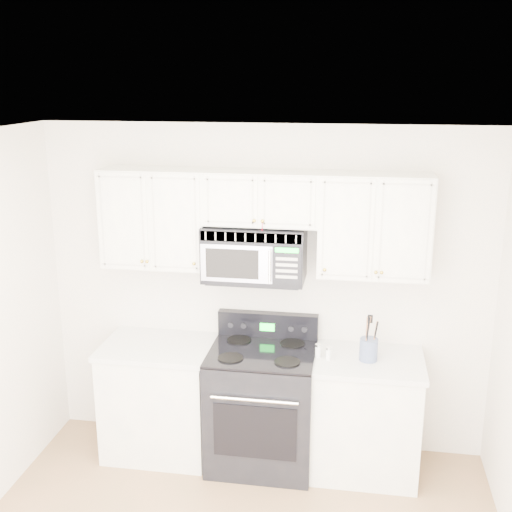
# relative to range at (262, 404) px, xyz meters

# --- Properties ---
(room) EXTENTS (3.51, 3.51, 2.61)m
(room) POSITION_rel_range_xyz_m (-0.03, -1.41, 0.82)
(room) COLOR #926746
(room) RESTS_ON ground
(base_cabinet_left) EXTENTS (0.86, 0.65, 0.92)m
(base_cabinet_left) POSITION_rel_range_xyz_m (-0.83, 0.02, -0.06)
(base_cabinet_left) COLOR white
(base_cabinet_left) RESTS_ON ground
(base_cabinet_right) EXTENTS (0.86, 0.65, 0.92)m
(base_cabinet_right) POSITION_rel_range_xyz_m (0.77, 0.02, -0.06)
(base_cabinet_right) COLOR white
(base_cabinet_right) RESTS_ON ground
(range) EXTENTS (0.80, 0.72, 1.13)m
(range) POSITION_rel_range_xyz_m (0.00, 0.00, 0.00)
(range) COLOR black
(range) RESTS_ON ground
(upper_cabinets) EXTENTS (2.44, 0.37, 0.75)m
(upper_cabinets) POSITION_rel_range_xyz_m (-0.03, 0.17, 1.45)
(upper_cabinets) COLOR white
(upper_cabinets) RESTS_ON ground
(microwave) EXTENTS (0.76, 0.43, 0.42)m
(microwave) POSITION_rel_range_xyz_m (-0.08, 0.14, 1.17)
(microwave) COLOR black
(microwave) RESTS_ON ground
(utensil_crock) EXTENTS (0.13, 0.13, 0.35)m
(utensil_crock) POSITION_rel_range_xyz_m (0.79, -0.00, 0.53)
(utensil_crock) COLOR #3F4B75
(utensil_crock) RESTS_ON base_cabinet_right
(shaker_salt) EXTENTS (0.04, 0.04, 0.10)m
(shaker_salt) POSITION_rel_range_xyz_m (0.42, -0.02, 0.49)
(shaker_salt) COLOR white
(shaker_salt) RESTS_ON base_cabinet_right
(shaker_pepper) EXTENTS (0.04, 0.04, 0.10)m
(shaker_pepper) POSITION_rel_range_xyz_m (0.50, -0.04, 0.48)
(shaker_pepper) COLOR white
(shaker_pepper) RESTS_ON base_cabinet_right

